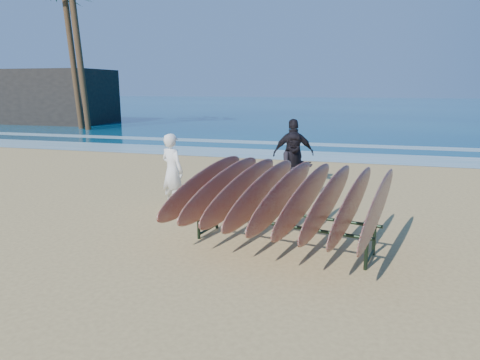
{
  "coord_description": "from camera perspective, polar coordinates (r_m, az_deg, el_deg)",
  "views": [
    {
      "loc": [
        2.11,
        -6.9,
        2.71
      ],
      "look_at": [
        0.0,
        0.8,
        0.95
      ],
      "focal_mm": 32.0,
      "sensor_mm": 36.0,
      "label": 1
    }
  ],
  "objects": [
    {
      "name": "ground",
      "position": [
        7.71,
        -1.59,
        -8.15
      ],
      "size": [
        120.0,
        120.0,
        0.0
      ],
      "primitive_type": "plane",
      "color": "tan",
      "rests_on": "ground"
    },
    {
      "name": "ocean",
      "position": [
        62.0,
        13.55,
        9.56
      ],
      "size": [
        160.0,
        160.0,
        0.0
      ],
      "primitive_type": "plane",
      "color": "navy",
      "rests_on": "ground"
    },
    {
      "name": "foam_near",
      "position": [
        17.25,
        8.12,
        3.27
      ],
      "size": [
        160.0,
        160.0,
        0.0
      ],
      "primitive_type": "plane",
      "color": "white",
      "rests_on": "ground"
    },
    {
      "name": "foam_far",
      "position": [
        20.69,
        9.37,
        4.74
      ],
      "size": [
        160.0,
        160.0,
        0.0
      ],
      "primitive_type": "plane",
      "color": "white",
      "rests_on": "ground"
    },
    {
      "name": "surfboard_rack",
      "position": [
        7.23,
        5.71,
        -2.04
      ],
      "size": [
        3.71,
        3.55,
        1.48
      ],
      "rotation": [
        0.0,
        0.0,
        -0.2
      ],
      "color": "black",
      "rests_on": "ground"
    },
    {
      "name": "person_white",
      "position": [
        9.74,
        -9.02,
        1.21
      ],
      "size": [
        0.73,
        0.63,
        1.68
      ],
      "primitive_type": "imported",
      "rotation": [
        0.0,
        0.0,
        2.71
      ],
      "color": "white",
      "rests_on": "ground"
    },
    {
      "name": "person_dark_a",
      "position": [
        10.11,
        7.4,
        1.6
      ],
      "size": [
        1.0,
        0.91,
        1.66
      ],
      "primitive_type": "imported",
      "rotation": [
        0.0,
        0.0,
        0.43
      ],
      "color": "black",
      "rests_on": "ground"
    },
    {
      "name": "person_dark_b",
      "position": [
        11.56,
        7.13,
        3.48
      ],
      "size": [
        1.18,
        0.77,
        1.87
      ],
      "primitive_type": "imported",
      "rotation": [
        0.0,
        0.0,
        3.45
      ],
      "color": "black",
      "rests_on": "ground"
    },
    {
      "name": "building",
      "position": [
        35.46,
        -23.96,
        10.13
      ],
      "size": [
        8.76,
        4.87,
        3.89
      ],
      "primitive_type": "cube",
      "color": "#2D2823",
      "rests_on": "ground"
    }
  ]
}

